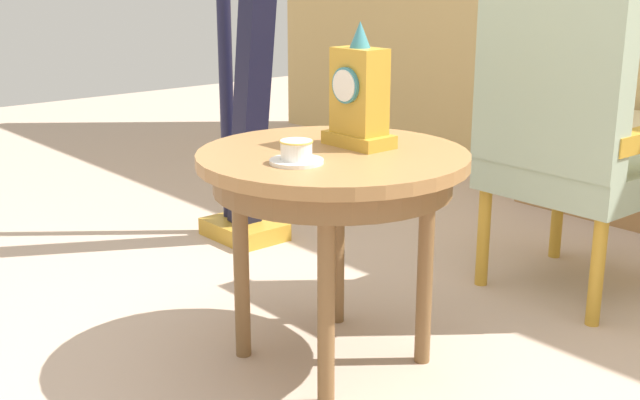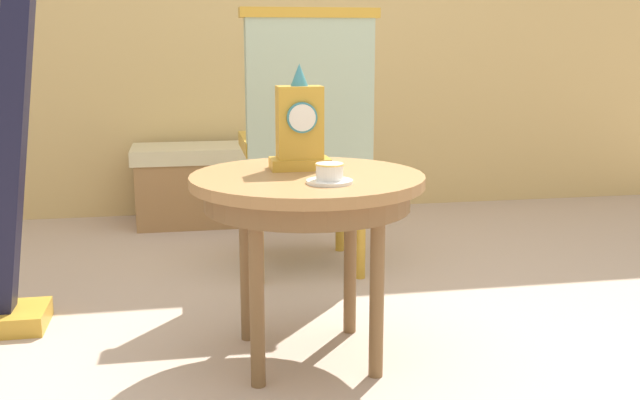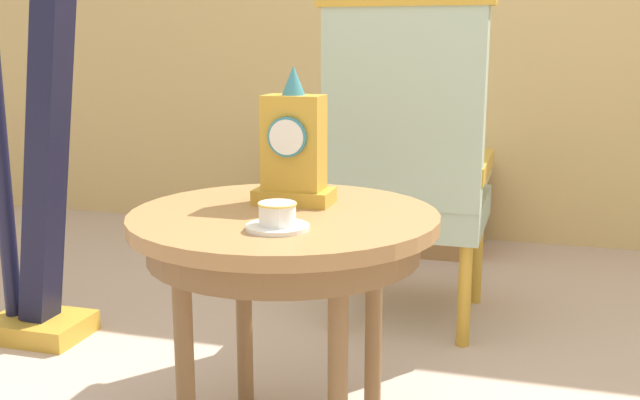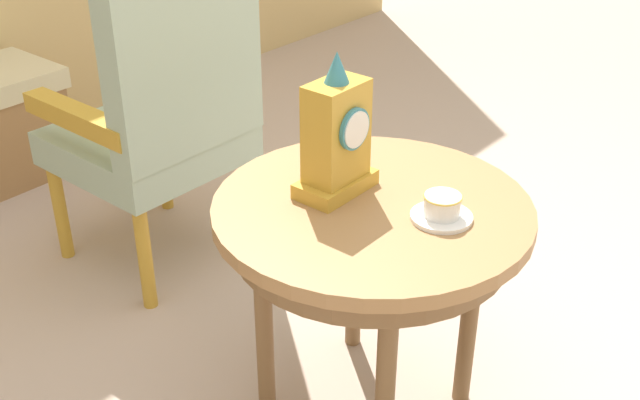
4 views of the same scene
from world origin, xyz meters
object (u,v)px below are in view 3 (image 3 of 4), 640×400
at_px(mantel_clock, 294,149).
at_px(harp, 33,140).
at_px(teacup_left, 277,218).
at_px(armchair, 408,162).
at_px(side_table, 284,242).
at_px(window_bench, 382,201).

xyz_separation_m(mantel_clock, harp, (-1.00, 0.34, -0.06)).
bearing_deg(teacup_left, armchair, 84.40).
relative_size(side_table, window_bench, 0.72).
xyz_separation_m(side_table, window_bench, (-0.15, 1.92, -0.31)).
distance_m(harp, window_bench, 1.77).
relative_size(mantel_clock, armchair, 0.29).
bearing_deg(teacup_left, harp, 150.38).
xyz_separation_m(harp, window_bench, (0.86, 1.48, -0.46)).
distance_m(teacup_left, armchair, 1.05).
bearing_deg(side_table, mantel_clock, 94.19).
relative_size(side_table, armchair, 0.64).
height_order(teacup_left, harp, harp).
height_order(mantel_clock, armchair, armchair).
bearing_deg(harp, mantel_clock, -18.74).
bearing_deg(mantel_clock, teacup_left, -79.68).
distance_m(mantel_clock, window_bench, 1.89).
bearing_deg(armchair, window_bench, 105.90).
height_order(side_table, harp, harp).
bearing_deg(harp, window_bench, 59.92).
bearing_deg(harp, side_table, -23.52).
bearing_deg(mantel_clock, armchair, 79.27).
height_order(mantel_clock, window_bench, mantel_clock).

